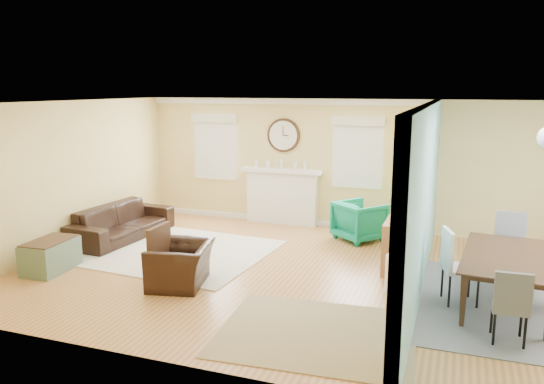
# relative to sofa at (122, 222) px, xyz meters

# --- Properties ---
(floor) EXTENTS (9.00, 9.00, 0.00)m
(floor) POSITION_rel_sofa_xyz_m (3.97, -0.75, -0.32)
(floor) COLOR #986539
(floor) RESTS_ON ground
(wall_back) EXTENTS (9.00, 0.02, 2.60)m
(wall_back) POSITION_rel_sofa_xyz_m (3.97, 2.25, 0.98)
(wall_back) COLOR #D8BB73
(wall_back) RESTS_ON ground
(wall_front) EXTENTS (9.00, 0.02, 2.60)m
(wall_front) POSITION_rel_sofa_xyz_m (3.97, -3.75, 0.98)
(wall_front) COLOR #D8BB73
(wall_front) RESTS_ON ground
(wall_left) EXTENTS (0.02, 6.00, 2.60)m
(wall_left) POSITION_rel_sofa_xyz_m (-0.53, -0.75, 0.98)
(wall_left) COLOR #D8BB73
(wall_left) RESTS_ON ground
(ceiling) EXTENTS (9.00, 6.00, 0.02)m
(ceiling) POSITION_rel_sofa_xyz_m (3.97, -0.75, 2.28)
(ceiling) COLOR white
(ceiling) RESTS_ON wall_back
(partition) EXTENTS (0.17, 6.00, 2.60)m
(partition) POSITION_rel_sofa_xyz_m (5.48, -0.47, 1.03)
(partition) COLOR #D8BB73
(partition) RESTS_ON ground
(fireplace) EXTENTS (1.70, 0.30, 1.17)m
(fireplace) POSITION_rel_sofa_xyz_m (2.47, 2.13, 0.27)
(fireplace) COLOR white
(fireplace) RESTS_ON ground
(wall_clock) EXTENTS (0.70, 0.07, 0.70)m
(wall_clock) POSITION_rel_sofa_xyz_m (2.47, 2.21, 1.53)
(wall_clock) COLOR #402617
(wall_clock) RESTS_ON wall_back
(window_left) EXTENTS (1.05, 0.13, 1.42)m
(window_left) POSITION_rel_sofa_xyz_m (0.92, 2.20, 1.34)
(window_left) COLOR white
(window_left) RESTS_ON wall_back
(window_right) EXTENTS (1.05, 0.13, 1.42)m
(window_right) POSITION_rel_sofa_xyz_m (4.02, 2.20, 1.34)
(window_right) COLOR white
(window_right) RESTS_ON wall_back
(rug_cream) EXTENTS (3.27, 2.89, 0.02)m
(rug_cream) POSITION_rel_sofa_xyz_m (1.37, -0.38, -0.31)
(rug_cream) COLOR beige
(rug_cream) RESTS_ON floor
(rug_jute) EXTENTS (2.37, 1.99, 0.01)m
(rug_jute) POSITION_rel_sofa_xyz_m (4.49, -2.59, -0.32)
(rug_jute) COLOR #988162
(rug_jute) RESTS_ON floor
(rug_grey) EXTENTS (2.48, 3.10, 0.01)m
(rug_grey) POSITION_rel_sofa_xyz_m (6.65, -0.98, -0.32)
(rug_grey) COLOR slate
(rug_grey) RESTS_ON floor
(sofa) EXTENTS (1.02, 2.26, 0.64)m
(sofa) POSITION_rel_sofa_xyz_m (0.00, 0.00, 0.00)
(sofa) COLOR black
(sofa) RESTS_ON floor
(eames_chair) EXTENTS (1.02, 1.11, 0.62)m
(eames_chair) POSITION_rel_sofa_xyz_m (2.24, -1.75, -0.01)
(eames_chair) COLOR black
(eames_chair) RESTS_ON floor
(green_chair) EXTENTS (1.12, 1.12, 0.74)m
(green_chair) POSITION_rel_sofa_xyz_m (4.24, 1.43, 0.05)
(green_chair) COLOR #07704C
(green_chair) RESTS_ON floor
(trunk) EXTENTS (0.58, 0.89, 0.50)m
(trunk) POSITION_rel_sofa_xyz_m (0.02, -1.89, -0.07)
(trunk) COLOR #5B7159
(trunk) RESTS_ON floor
(credenza) EXTENTS (0.49, 1.44, 0.80)m
(credenza) POSITION_rel_sofa_xyz_m (5.15, 0.26, 0.08)
(credenza) COLOR #AA774D
(credenza) RESTS_ON floor
(tv) EXTENTS (0.25, 1.12, 0.64)m
(tv) POSITION_rel_sofa_xyz_m (5.13, 0.26, 0.80)
(tv) COLOR black
(tv) RESTS_ON credenza
(garden_stool) EXTENTS (0.35, 0.35, 0.52)m
(garden_stool) POSITION_rel_sofa_xyz_m (5.21, -0.93, -0.06)
(garden_stool) COLOR white
(garden_stool) RESTS_ON floor
(potted_plant) EXTENTS (0.52, 0.51, 0.44)m
(potted_plant) POSITION_rel_sofa_xyz_m (5.21, -0.93, 0.41)
(potted_plant) COLOR #337F33
(potted_plant) RESTS_ON garden_stool
(dining_table) EXTENTS (1.27, 2.06, 0.69)m
(dining_table) POSITION_rel_sofa_xyz_m (6.65, -0.98, 0.02)
(dining_table) COLOR #402617
(dining_table) RESTS_ON floor
(dining_chair_n) EXTENTS (0.44, 0.44, 0.99)m
(dining_chair_n) POSITION_rel_sofa_xyz_m (6.72, 0.15, 0.26)
(dining_chair_n) COLOR slate
(dining_chair_n) RESTS_ON floor
(dining_chair_s) EXTENTS (0.40, 0.40, 0.87)m
(dining_chair_s) POSITION_rel_sofa_xyz_m (6.56, -2.05, 0.19)
(dining_chair_s) COLOR slate
(dining_chair_s) RESTS_ON floor
(dining_chair_w) EXTENTS (0.55, 0.55, 1.01)m
(dining_chair_w) POSITION_rel_sofa_xyz_m (6.04, -1.08, 0.27)
(dining_chair_w) COLOR white
(dining_chair_w) RESTS_ON floor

